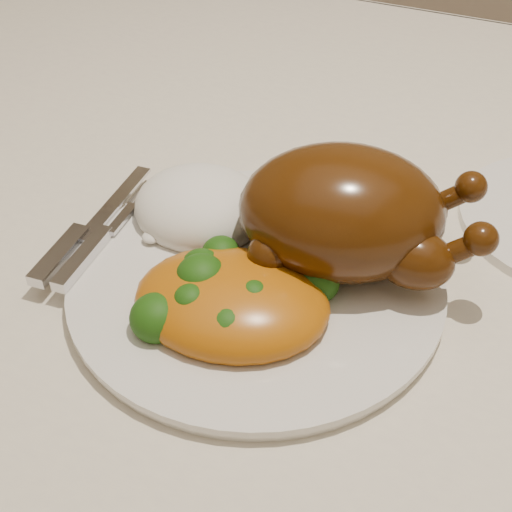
% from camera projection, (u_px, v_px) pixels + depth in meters
% --- Properties ---
extents(dining_table, '(1.60, 0.90, 0.76)m').
position_uv_depth(dining_table, '(349.00, 332.00, 0.65)').
color(dining_table, brown).
rests_on(dining_table, floor).
extents(tablecloth, '(1.73, 1.03, 0.18)m').
position_uv_depth(tablecloth, '(357.00, 272.00, 0.60)').
color(tablecloth, beige).
rests_on(tablecloth, dining_table).
extents(dinner_plate, '(0.33, 0.33, 0.01)m').
position_uv_depth(dinner_plate, '(256.00, 282.00, 0.54)').
color(dinner_plate, silver).
rests_on(dinner_plate, tablecloth).
extents(roast_chicken, '(0.20, 0.15, 0.10)m').
position_uv_depth(roast_chicken, '(347.00, 213.00, 0.52)').
color(roast_chicken, '#492607').
rests_on(roast_chicken, dinner_plate).
extents(rice_mound, '(0.12, 0.11, 0.06)m').
position_uv_depth(rice_mound, '(201.00, 208.00, 0.58)').
color(rice_mound, white).
rests_on(rice_mound, dinner_plate).
extents(mac_and_cheese, '(0.16, 0.13, 0.05)m').
position_uv_depth(mac_and_cheese, '(234.00, 300.00, 0.50)').
color(mac_and_cheese, '#B26E0B').
rests_on(mac_and_cheese, dinner_plate).
extents(cutlery, '(0.04, 0.17, 0.01)m').
position_uv_depth(cutlery, '(89.00, 238.00, 0.56)').
color(cutlery, silver).
rests_on(cutlery, dinner_plate).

